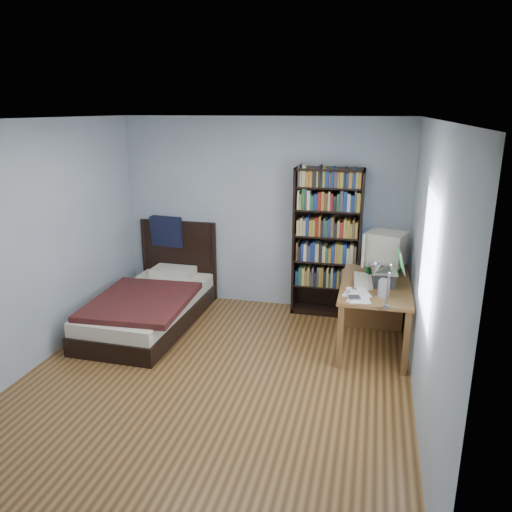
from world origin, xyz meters
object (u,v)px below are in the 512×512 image
object	(u,v)px
speaker	(384,288)
desk_lamp	(377,273)
soda_can	(368,271)
desk	(374,296)
bed	(152,303)
bookshelf	(327,243)
laptop	(386,275)
keyboard	(363,281)
crt_monitor	(385,249)

from	to	relation	value
speaker	desk_lamp	bearing A→B (deg)	-77.80
speaker	soda_can	size ratio (longest dim) A/B	1.49
desk	bed	distance (m)	2.74
desk	soda_can	size ratio (longest dim) A/B	12.04
speaker	bookshelf	size ratio (longest dim) A/B	0.10
bed	desk	bearing A→B (deg)	9.93
desk	laptop	bearing A→B (deg)	-78.59
laptop	keyboard	size ratio (longest dim) A/B	0.85
bookshelf	bed	bearing A→B (deg)	-158.72
keyboard	soda_can	xyz separation A→B (m)	(0.05, 0.23, 0.04)
laptop	bookshelf	size ratio (longest dim) A/B	0.22
laptop	bookshelf	xyz separation A→B (m)	(-0.73, 0.82, 0.10)
keyboard	speaker	size ratio (longest dim) A/B	2.74
speaker	crt_monitor	bearing A→B (deg)	109.25
desk	crt_monitor	bearing A→B (deg)	11.13
desk	keyboard	distance (m)	0.57
keyboard	laptop	bearing A→B (deg)	-14.45
keyboard	soda_can	bearing A→B (deg)	74.22
desk_lamp	soda_can	xyz separation A→B (m)	(-0.08, 1.31, -0.41)
desk	keyboard	bearing A→B (deg)	-107.52
desk_lamp	speaker	size ratio (longest dim) A/B	3.16
bookshelf	keyboard	bearing A→B (deg)	-58.00
keyboard	bed	size ratio (longest dim) A/B	0.24
bookshelf	bed	world-z (taller)	bookshelf
desk	speaker	xyz separation A→B (m)	(0.08, -0.84, 0.41)
keyboard	desk	bearing A→B (deg)	68.69
laptop	soda_can	distance (m)	0.34
laptop	desk_lamp	bearing A→B (deg)	-96.15
keyboard	speaker	xyz separation A→B (m)	(0.22, -0.40, 0.07)
laptop	keyboard	distance (m)	0.26
soda_can	desk	bearing A→B (deg)	67.03
soda_can	laptop	bearing A→B (deg)	-55.00
laptop	speaker	xyz separation A→B (m)	(-0.02, -0.36, -0.03)
desk	crt_monitor	size ratio (longest dim) A/B	2.75
laptop	speaker	distance (m)	0.36
desk_lamp	soda_can	bearing A→B (deg)	93.47
desk	bed	bearing A→B (deg)	-170.07
keyboard	speaker	world-z (taller)	speaker
desk_lamp	desk	bearing A→B (deg)	89.52
crt_monitor	desk_lamp	xyz separation A→B (m)	(-0.10, -1.54, 0.19)
keyboard	speaker	distance (m)	0.46
laptop	bookshelf	bearing A→B (deg)	131.38
crt_monitor	speaker	size ratio (longest dim) A/B	2.94
keyboard	bed	distance (m)	2.61
crt_monitor	soda_can	bearing A→B (deg)	-127.55
laptop	soda_can	world-z (taller)	laptop
crt_monitor	desk_lamp	distance (m)	1.56
crt_monitor	soda_can	size ratio (longest dim) A/B	4.38
crt_monitor	bookshelf	bearing A→B (deg)	156.09
speaker	soda_can	world-z (taller)	speaker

